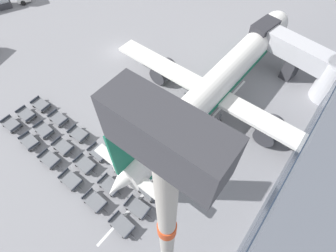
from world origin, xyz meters
TOP-DOWN VIEW (x-y plane):
  - ground_plane at (0.00, 0.00)m, footprint 500.00×500.00m
  - jet_bridge at (25.94, 10.94)m, footprint 15.17×6.15m
  - airplane at (18.11, -0.33)m, footprint 31.08×38.02m
  - baggage_dolly_row_near_col_a at (-0.29, -19.48)m, footprint 3.19×1.64m
  - baggage_dolly_row_near_col_b at (3.79, -19.65)m, footprint 3.24×1.77m
  - baggage_dolly_row_near_col_c at (7.77, -19.70)m, footprint 3.20×1.68m
  - baggage_dolly_row_near_col_d at (11.78, -19.91)m, footprint 3.19×1.65m
  - baggage_dolly_row_near_col_e at (15.68, -19.95)m, footprint 3.21×1.69m
  - baggage_dolly_row_near_col_f at (19.63, -19.98)m, footprint 3.23×1.74m
  - baggage_dolly_row_mid_a_col_a at (-0.15, -17.35)m, footprint 3.20×1.67m
  - baggage_dolly_row_mid_a_col_b at (3.78, -17.51)m, footprint 3.23×1.75m
  - baggage_dolly_row_mid_a_col_c at (7.65, -17.63)m, footprint 3.20×1.68m
  - baggage_dolly_row_mid_a_col_d at (11.55, -17.62)m, footprint 3.20×1.68m
  - baggage_dolly_row_mid_a_col_e at (15.70, -17.69)m, footprint 3.20×1.68m
  - baggage_dolly_row_mid_a_col_f at (19.69, -17.71)m, footprint 3.21×1.70m
  - baggage_dolly_row_mid_b_col_a at (-0.03, -15.12)m, footprint 3.21×1.69m
  - baggage_dolly_row_mid_b_col_b at (3.77, -15.21)m, footprint 3.20×1.67m
  - baggage_dolly_row_mid_b_col_c at (7.73, -15.24)m, footprint 3.21×1.70m
  - baggage_dolly_row_mid_b_col_d at (11.69, -15.55)m, footprint 3.20×1.67m
  - baggage_dolly_row_mid_b_col_e at (15.77, -15.44)m, footprint 3.23×1.77m
  - baggage_dolly_row_mid_b_col_f at (19.54, -15.56)m, footprint 3.23×1.74m
  - stand_guidance_stripe at (19.31, -8.30)m, footprint 1.03×29.16m

SIDE VIEW (x-z plane):
  - ground_plane at x=0.00m, z-range 0.00..0.00m
  - stand_guidance_stripe at x=19.31m, z-range 0.00..0.01m
  - baggage_dolly_row_near_col_a at x=-0.29m, z-range 0.01..0.93m
  - baggage_dolly_row_near_col_b at x=3.79m, z-range 0.01..0.93m
  - baggage_dolly_row_near_col_c at x=7.77m, z-range 0.01..0.93m
  - baggage_dolly_row_near_col_d at x=11.78m, z-range 0.01..0.93m
  - baggage_dolly_row_near_col_e at x=15.68m, z-range 0.01..0.93m
  - baggage_dolly_row_near_col_f at x=19.63m, z-range 0.01..0.93m
  - baggage_dolly_row_mid_a_col_a at x=-0.15m, z-range 0.01..0.93m
  - baggage_dolly_row_mid_a_col_b at x=3.78m, z-range 0.01..0.93m
  - baggage_dolly_row_mid_a_col_c at x=7.65m, z-range 0.01..0.93m
  - baggage_dolly_row_mid_a_col_d at x=11.55m, z-range 0.01..0.93m
  - baggage_dolly_row_mid_a_col_e at x=15.70m, z-range 0.01..0.93m
  - baggage_dolly_row_mid_a_col_f at x=19.69m, z-range 0.01..0.93m
  - baggage_dolly_row_mid_b_col_a at x=-0.03m, z-range 0.01..0.93m
  - baggage_dolly_row_mid_b_col_b at x=3.77m, z-range 0.01..0.93m
  - baggage_dolly_row_mid_b_col_c at x=7.73m, z-range 0.01..0.93m
  - baggage_dolly_row_mid_b_col_d at x=11.69m, z-range 0.01..0.93m
  - baggage_dolly_row_mid_b_col_e at x=15.77m, z-range 0.01..0.93m
  - baggage_dolly_row_mid_b_col_f at x=19.54m, z-range 0.01..0.93m
  - airplane at x=18.11m, z-range -2.44..9.23m
  - jet_bridge at x=25.94m, z-range 0.61..6.74m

